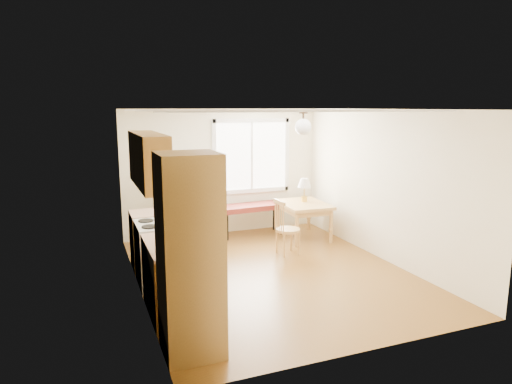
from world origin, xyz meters
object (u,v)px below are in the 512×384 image
bench (252,208)px  chair (283,224)px  refrigerator (187,201)px  dining_table (303,208)px

bench → chair: chair is taller
refrigerator → chair: size_ratio=1.65×
refrigerator → dining_table: refrigerator is taller
bench → dining_table: 1.04m
refrigerator → chair: 1.96m
refrigerator → chair: bearing=-51.0°
refrigerator → bench: refrigerator is taller
refrigerator → bench: bearing=-6.4°
refrigerator → bench: size_ratio=1.13×
bench → dining_table: bearing=-37.9°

